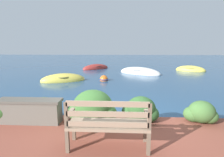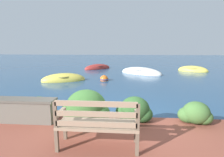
# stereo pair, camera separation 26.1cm
# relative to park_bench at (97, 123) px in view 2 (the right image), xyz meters

# --- Properties ---
(ground_plane) EXTENTS (80.00, 80.00, 0.00)m
(ground_plane) POSITION_rel_park_bench_xyz_m (0.24, 1.48, -0.70)
(ground_plane) COLOR navy
(park_bench) EXTENTS (1.44, 0.48, 0.93)m
(park_bench) POSITION_rel_park_bench_xyz_m (0.00, 0.00, 0.00)
(park_bench) COLOR brown
(park_bench) RESTS_ON patio_terrace
(stone_wall) EXTENTS (1.53, 0.39, 0.57)m
(stone_wall) POSITION_rel_park_bench_xyz_m (-1.94, 0.99, -0.19)
(stone_wall) COLOR #666056
(stone_wall) RESTS_ON patio_terrace
(hedge_clump_left) EXTENTS (0.82, 0.59, 0.56)m
(hedge_clump_left) POSITION_rel_park_bench_xyz_m (-1.71, 1.22, -0.24)
(hedge_clump_left) COLOR #38662D
(hedge_clump_left) RESTS_ON patio_terrace
(hedge_clump_centre) EXTENTS (1.18, 0.85, 0.80)m
(hedge_clump_centre) POSITION_rel_park_bench_xyz_m (-0.45, 1.05, -0.14)
(hedge_clump_centre) COLOR #38662D
(hedge_clump_centre) RESTS_ON patio_terrace
(hedge_clump_right) EXTENTS (0.90, 0.64, 0.61)m
(hedge_clump_right) POSITION_rel_park_bench_xyz_m (0.69, 1.23, -0.22)
(hedge_clump_right) COLOR #2D5628
(hedge_clump_right) RESTS_ON patio_terrace
(hedge_clump_far_right) EXTENTS (0.78, 0.56, 0.53)m
(hedge_clump_far_right) POSITION_rel_park_bench_xyz_m (2.13, 1.21, -0.26)
(hedge_clump_far_right) COLOR #426B33
(hedge_clump_far_right) RESTS_ON patio_terrace
(rowboat_nearest) EXTENTS (2.68, 1.80, 0.82)m
(rowboat_nearest) POSITION_rel_park_bench_xyz_m (-3.18, 7.08, -0.63)
(rowboat_nearest) COLOR #DBC64C
(rowboat_nearest) RESTS_ON ground_plane
(rowboat_mid) EXTENTS (3.39, 2.80, 0.89)m
(rowboat_mid) POSITION_rel_park_bench_xyz_m (1.62, 10.26, -0.63)
(rowboat_mid) COLOR silver
(rowboat_mid) RESTS_ON ground_plane
(rowboat_far) EXTENTS (2.60, 2.12, 0.80)m
(rowboat_far) POSITION_rel_park_bench_xyz_m (6.04, 12.02, -0.63)
(rowboat_far) COLOR #DBC64C
(rowboat_far) RESTS_ON ground_plane
(rowboat_outer) EXTENTS (2.62, 2.51, 0.79)m
(rowboat_outer) POSITION_rel_park_bench_xyz_m (-2.09, 12.92, -0.64)
(rowboat_outer) COLOR #9E2D28
(rowboat_outer) RESTS_ON ground_plane
(mooring_buoy) EXTENTS (0.54, 0.54, 0.49)m
(mooring_buoy) POSITION_rel_park_bench_xyz_m (-0.80, 7.40, -0.62)
(mooring_buoy) COLOR orange
(mooring_buoy) RESTS_ON ground_plane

